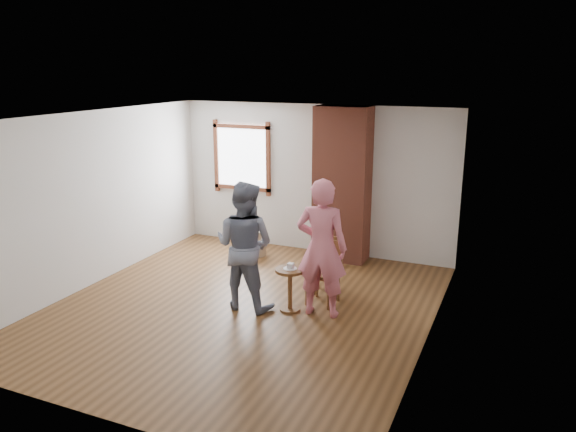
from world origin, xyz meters
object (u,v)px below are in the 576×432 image
at_px(dining_chair_right, 325,268).
at_px(side_table, 290,282).
at_px(person_pink, 322,248).
at_px(man, 245,246).
at_px(stoneware_crock, 256,243).
at_px(dining_chair_left, 328,261).

bearing_deg(dining_chair_right, side_table, -120.22).
xyz_separation_m(dining_chair_right, person_pink, (0.09, -0.41, 0.43)).
bearing_deg(side_table, man, -169.09).
distance_m(side_table, man, 0.79).
height_order(stoneware_crock, side_table, side_table).
bearing_deg(stoneware_crock, dining_chair_left, -30.58).
xyz_separation_m(stoneware_crock, dining_chair_right, (1.79, -1.40, 0.26)).
bearing_deg(side_table, person_pink, 7.80).
height_order(dining_chair_right, side_table, dining_chair_right).
xyz_separation_m(dining_chair_right, man, (-0.95, -0.59, 0.39)).
distance_m(stoneware_crock, person_pink, 2.70).
distance_m(stoneware_crock, dining_chair_left, 1.97).
height_order(side_table, person_pink, person_pink).
height_order(dining_chair_left, dining_chair_right, dining_chair_right).
bearing_deg(stoneware_crock, man, -67.11).
height_order(dining_chair_left, man, man).
relative_size(stoneware_crock, person_pink, 0.25).
distance_m(dining_chair_right, man, 1.18).
relative_size(dining_chair_left, man, 0.46).
bearing_deg(stoneware_crock, dining_chair_right, -38.02).
bearing_deg(man, side_table, -167.19).
bearing_deg(dining_chair_left, person_pink, -87.30).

